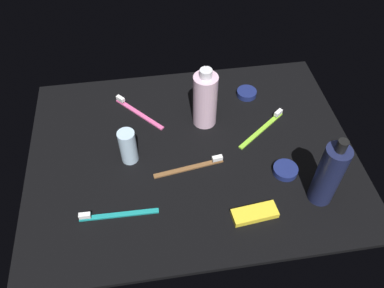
{
  "coord_description": "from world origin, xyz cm",
  "views": [
    {
      "loc": [
        -9.44,
        -62.66,
        77.18
      ],
      "look_at": [
        0.0,
        0.0,
        3.0
      ],
      "focal_mm": 35.9,
      "sensor_mm": 36.0,
      "label": 1
    }
  ],
  "objects_px": {
    "toothbrush_pink": "(136,111)",
    "snack_bar_yellow": "(255,213)",
    "bodywash_bottle": "(205,99)",
    "toothbrush_teal": "(114,214)",
    "lotion_bottle": "(329,175)",
    "toothbrush_lime": "(264,127)",
    "cream_tin_left": "(247,93)",
    "cream_tin_right": "(285,170)",
    "toothbrush_brown": "(193,166)",
    "deodorant_stick": "(128,145)"
  },
  "relations": [
    {
      "from": "toothbrush_pink",
      "to": "snack_bar_yellow",
      "type": "relative_size",
      "value": 1.37
    },
    {
      "from": "bodywash_bottle",
      "to": "toothbrush_pink",
      "type": "height_order",
      "value": "bodywash_bottle"
    },
    {
      "from": "toothbrush_pink",
      "to": "toothbrush_teal",
      "type": "bearing_deg",
      "value": -101.84
    },
    {
      "from": "lotion_bottle",
      "to": "toothbrush_lime",
      "type": "relative_size",
      "value": 1.33
    },
    {
      "from": "cream_tin_left",
      "to": "cream_tin_right",
      "type": "xyz_separation_m",
      "value": [
        0.03,
        -0.29,
        -0.0
      ]
    },
    {
      "from": "lotion_bottle",
      "to": "toothbrush_teal",
      "type": "relative_size",
      "value": 1.11
    },
    {
      "from": "toothbrush_brown",
      "to": "toothbrush_lime",
      "type": "xyz_separation_m",
      "value": [
        0.21,
        0.1,
        0.0
      ]
    },
    {
      "from": "toothbrush_teal",
      "to": "snack_bar_yellow",
      "type": "bearing_deg",
      "value": -8.27
    },
    {
      "from": "toothbrush_brown",
      "to": "cream_tin_left",
      "type": "bearing_deg",
      "value": 50.87
    },
    {
      "from": "deodorant_stick",
      "to": "toothbrush_teal",
      "type": "bearing_deg",
      "value": -104.77
    },
    {
      "from": "snack_bar_yellow",
      "to": "cream_tin_right",
      "type": "bearing_deg",
      "value": 39.69
    },
    {
      "from": "cream_tin_left",
      "to": "cream_tin_right",
      "type": "relative_size",
      "value": 0.94
    },
    {
      "from": "bodywash_bottle",
      "to": "toothbrush_brown",
      "type": "height_order",
      "value": "bodywash_bottle"
    },
    {
      "from": "cream_tin_left",
      "to": "toothbrush_lime",
      "type": "bearing_deg",
      "value": -83.84
    },
    {
      "from": "toothbrush_teal",
      "to": "snack_bar_yellow",
      "type": "relative_size",
      "value": 1.73
    },
    {
      "from": "deodorant_stick",
      "to": "toothbrush_lime",
      "type": "bearing_deg",
      "value": 7.47
    },
    {
      "from": "toothbrush_brown",
      "to": "bodywash_bottle",
      "type": "bearing_deg",
      "value": 70.4
    },
    {
      "from": "cream_tin_right",
      "to": "snack_bar_yellow",
      "type": "bearing_deg",
      "value": -134.63
    },
    {
      "from": "toothbrush_teal",
      "to": "deodorant_stick",
      "type": "bearing_deg",
      "value": 75.23
    },
    {
      "from": "toothbrush_brown",
      "to": "toothbrush_pink",
      "type": "relative_size",
      "value": 1.26
    },
    {
      "from": "toothbrush_lime",
      "to": "lotion_bottle",
      "type": "bearing_deg",
      "value": -73.27
    },
    {
      "from": "deodorant_stick",
      "to": "cream_tin_left",
      "type": "height_order",
      "value": "deodorant_stick"
    },
    {
      "from": "toothbrush_pink",
      "to": "cream_tin_left",
      "type": "xyz_separation_m",
      "value": [
        0.33,
        0.02,
        0.0
      ]
    },
    {
      "from": "bodywash_bottle",
      "to": "toothbrush_brown",
      "type": "distance_m",
      "value": 0.18
    },
    {
      "from": "toothbrush_lime",
      "to": "toothbrush_brown",
      "type": "bearing_deg",
      "value": -153.82
    },
    {
      "from": "deodorant_stick",
      "to": "toothbrush_teal",
      "type": "xyz_separation_m",
      "value": [
        -0.04,
        -0.17,
        -0.04
      ]
    },
    {
      "from": "bodywash_bottle",
      "to": "snack_bar_yellow",
      "type": "relative_size",
      "value": 1.72
    },
    {
      "from": "toothbrush_pink",
      "to": "cream_tin_right",
      "type": "xyz_separation_m",
      "value": [
        0.35,
        -0.27,
        0.0
      ]
    },
    {
      "from": "toothbrush_pink",
      "to": "snack_bar_yellow",
      "type": "xyz_separation_m",
      "value": [
        0.25,
        -0.37,
        0.0
      ]
    },
    {
      "from": "deodorant_stick",
      "to": "toothbrush_brown",
      "type": "bearing_deg",
      "value": -19.98
    },
    {
      "from": "lotion_bottle",
      "to": "toothbrush_lime",
      "type": "bearing_deg",
      "value": 106.73
    },
    {
      "from": "toothbrush_lime",
      "to": "deodorant_stick",
      "type": "bearing_deg",
      "value": -172.53
    },
    {
      "from": "bodywash_bottle",
      "to": "cream_tin_left",
      "type": "relative_size",
      "value": 3.09
    },
    {
      "from": "lotion_bottle",
      "to": "cream_tin_left",
      "type": "bearing_deg",
      "value": 102.9
    },
    {
      "from": "bodywash_bottle",
      "to": "toothbrush_brown",
      "type": "bearing_deg",
      "value": -109.6
    },
    {
      "from": "snack_bar_yellow",
      "to": "lotion_bottle",
      "type": "bearing_deg",
      "value": 3.43
    },
    {
      "from": "deodorant_stick",
      "to": "toothbrush_lime",
      "type": "xyz_separation_m",
      "value": [
        0.37,
        0.05,
        -0.04
      ]
    },
    {
      "from": "toothbrush_teal",
      "to": "toothbrush_pink",
      "type": "xyz_separation_m",
      "value": [
        0.07,
        0.33,
        0.0
      ]
    },
    {
      "from": "lotion_bottle",
      "to": "toothbrush_brown",
      "type": "distance_m",
      "value": 0.32
    },
    {
      "from": "deodorant_stick",
      "to": "toothbrush_brown",
      "type": "height_order",
      "value": "deodorant_stick"
    },
    {
      "from": "toothbrush_lime",
      "to": "cream_tin_left",
      "type": "distance_m",
      "value": 0.14
    },
    {
      "from": "toothbrush_teal",
      "to": "cream_tin_right",
      "type": "height_order",
      "value": "toothbrush_teal"
    },
    {
      "from": "bodywash_bottle",
      "to": "toothbrush_teal",
      "type": "bearing_deg",
      "value": -133.71
    },
    {
      "from": "deodorant_stick",
      "to": "cream_tin_right",
      "type": "relative_size",
      "value": 1.58
    },
    {
      "from": "lotion_bottle",
      "to": "toothbrush_lime",
      "type": "xyz_separation_m",
      "value": [
        -0.07,
        0.23,
        -0.08
      ]
    },
    {
      "from": "toothbrush_teal",
      "to": "toothbrush_brown",
      "type": "distance_m",
      "value": 0.23
    },
    {
      "from": "deodorant_stick",
      "to": "toothbrush_lime",
      "type": "relative_size",
      "value": 0.64
    },
    {
      "from": "toothbrush_pink",
      "to": "cream_tin_left",
      "type": "distance_m",
      "value": 0.33
    },
    {
      "from": "toothbrush_lime",
      "to": "bodywash_bottle",
      "type": "bearing_deg",
      "value": 161.54
    },
    {
      "from": "toothbrush_brown",
      "to": "cream_tin_right",
      "type": "xyz_separation_m",
      "value": [
        0.22,
        -0.05,
        0.0
      ]
    }
  ]
}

